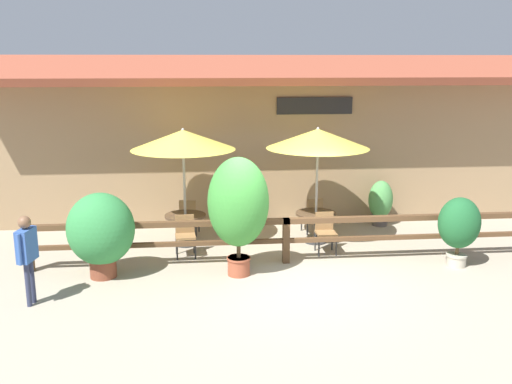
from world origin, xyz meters
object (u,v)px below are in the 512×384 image
at_px(dining_table_middle, 316,218).
at_px(pedestrian, 27,248).
at_px(chair_near_streetside, 185,233).
at_px(chair_middle_streetside, 325,230).
at_px(potted_plant_tall_tropical, 459,225).
at_px(potted_plant_corner_fern, 101,231).
at_px(dining_table_near, 185,221).
at_px(potted_plant_entrance_palm, 238,204).
at_px(patio_umbrella_near, 183,140).
at_px(chair_near_wallside, 189,215).
at_px(patio_umbrella_middle, 318,139).
at_px(chair_middle_wallside, 313,213).
at_px(potted_plant_broad_leaf, 381,202).

bearing_deg(dining_table_middle, pedestrian, -152.24).
distance_m(chair_near_streetside, chair_middle_streetside, 3.03).
height_order(potted_plant_tall_tropical, potted_plant_corner_fern, potted_plant_corner_fern).
bearing_deg(chair_middle_streetside, pedestrian, -159.30).
bearing_deg(chair_middle_streetside, dining_table_near, 164.09).
distance_m(chair_near_streetside, potted_plant_entrance_palm, 1.87).
bearing_deg(chair_near_streetside, potted_plant_corner_fern, -149.57).
relative_size(dining_table_near, chair_middle_streetside, 1.06).
bearing_deg(potted_plant_corner_fern, pedestrian, -130.97).
xyz_separation_m(patio_umbrella_near, chair_near_wallside, (0.06, 0.75, -1.90)).
relative_size(potted_plant_corner_fern, potted_plant_entrance_palm, 0.72).
bearing_deg(potted_plant_corner_fern, potted_plant_entrance_palm, -3.09).
bearing_deg(potted_plant_tall_tropical, patio_umbrella_middle, 144.34).
relative_size(dining_table_middle, potted_plant_entrance_palm, 0.40).
bearing_deg(chair_near_wallside, pedestrian, 66.13).
xyz_separation_m(chair_middle_wallside, potted_plant_corner_fern, (-4.60, -2.46, 0.43)).
relative_size(dining_table_middle, potted_plant_broad_leaf, 0.80).
bearing_deg(potted_plant_entrance_palm, potted_plant_corner_fern, 176.91).
height_order(chair_near_streetside, potted_plant_broad_leaf, potted_plant_broad_leaf).
bearing_deg(potted_plant_corner_fern, dining_table_middle, 21.04).
distance_m(potted_plant_tall_tropical, potted_plant_broad_leaf, 3.12).
bearing_deg(potted_plant_broad_leaf, chair_near_streetside, -159.10).
bearing_deg(patio_umbrella_middle, potted_plant_corner_fern, -158.96).
xyz_separation_m(dining_table_near, potted_plant_broad_leaf, (4.88, 1.10, 0.04)).
bearing_deg(dining_table_near, dining_table_middle, -2.04).
xyz_separation_m(dining_table_near, pedestrian, (-2.57, -3.02, 0.45)).
bearing_deg(chair_middle_streetside, dining_table_middle, 94.44).
bearing_deg(dining_table_near, chair_middle_wallside, 11.41).
bearing_deg(potted_plant_tall_tropical, chair_middle_streetside, 155.94).
bearing_deg(patio_umbrella_near, potted_plant_tall_tropical, -19.31).
bearing_deg(potted_plant_entrance_palm, patio_umbrella_middle, 44.66).
bearing_deg(potted_plant_broad_leaf, patio_umbrella_middle, -147.58).
bearing_deg(potted_plant_tall_tropical, potted_plant_broad_leaf, 101.94).
xyz_separation_m(patio_umbrella_near, chair_middle_streetside, (3.03, -0.82, -1.90)).
distance_m(dining_table_middle, potted_plant_entrance_palm, 2.81).
xyz_separation_m(potted_plant_tall_tropical, potted_plant_corner_fern, (-7.07, 0.09, 0.06)).
xyz_separation_m(chair_near_wallside, potted_plant_tall_tropical, (5.45, -2.69, 0.37)).
height_order(potted_plant_tall_tropical, potted_plant_broad_leaf, potted_plant_tall_tropical).
relative_size(dining_table_near, chair_middle_wallside, 1.06).
relative_size(chair_near_wallside, potted_plant_entrance_palm, 0.38).
height_order(chair_middle_streetside, potted_plant_tall_tropical, potted_plant_tall_tropical).
relative_size(chair_near_wallside, chair_middle_wallside, 1.00).
height_order(dining_table_near, potted_plant_corner_fern, potted_plant_corner_fern).
xyz_separation_m(patio_umbrella_middle, potted_plant_entrance_palm, (-1.90, -1.88, -0.98)).
distance_m(chair_near_streetside, dining_table_middle, 3.03).
bearing_deg(potted_plant_broad_leaf, chair_middle_wallside, -165.00).
distance_m(chair_middle_streetside, potted_plant_tall_tropical, 2.74).
bearing_deg(patio_umbrella_near, potted_plant_corner_fern, -130.03).
distance_m(patio_umbrella_middle, chair_middle_wallside, 2.04).
relative_size(potted_plant_tall_tropical, potted_plant_broad_leaf, 1.24).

